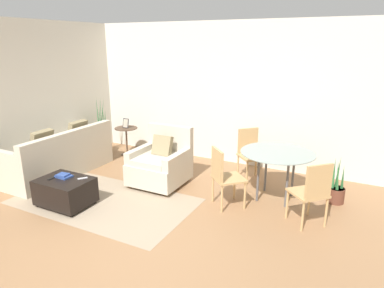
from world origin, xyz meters
name	(u,v)px	position (x,y,z in m)	size (l,w,h in m)	color
ground_plane	(125,238)	(0.00, 0.00, 0.00)	(20.00, 20.00, 0.00)	#936B47
wall_back	(226,94)	(0.00, 3.31, 1.38)	(12.00, 0.06, 2.75)	silver
wall_left	(45,96)	(-2.95, 1.50, 1.38)	(0.06, 12.00, 2.75)	silver
area_rug	(104,201)	(-0.94, 0.69, 0.00)	(2.75, 1.56, 0.01)	gray
couch	(60,158)	(-2.41, 1.21, 0.31)	(0.83, 2.05, 0.93)	beige
armchair	(161,164)	(-0.53, 1.70, 0.36)	(0.86, 0.89, 0.97)	beige
ottoman	(65,191)	(-1.36, 0.34, 0.23)	(0.77, 0.58, 0.41)	black
book_stack	(64,176)	(-1.42, 0.40, 0.44)	(0.24, 0.19, 0.05)	#2D478C
tv_remote_primary	(53,178)	(-1.54, 0.30, 0.42)	(0.04, 0.17, 0.01)	black
tv_remote_secondary	(83,178)	(-1.13, 0.49, 0.42)	(0.12, 0.14, 0.01)	#B7B7BC
potted_plant	(103,141)	(-2.60, 2.59, 0.26)	(0.36, 0.36, 1.25)	#333338
side_table	(126,136)	(-2.02, 2.69, 0.43)	(0.48, 0.48, 0.60)	#4C3828
picture_frame	(126,123)	(-2.02, 2.69, 0.70)	(0.14, 0.07, 0.20)	black
dining_table	(277,157)	(1.37, 2.01, 0.68)	(1.12, 1.12, 0.76)	#8C9E99
dining_chair_near_left	(223,174)	(0.75, 1.38, 0.52)	(0.59, 0.59, 0.90)	tan
dining_chair_near_right	(313,190)	(1.99, 1.38, 0.52)	(0.59, 0.59, 0.90)	tan
dining_chair_far_left	(250,151)	(0.75, 2.63, 0.52)	(0.59, 0.59, 0.90)	tan
potted_plant_small	(336,191)	(2.24, 2.29, 0.18)	(0.25, 0.25, 0.72)	brown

